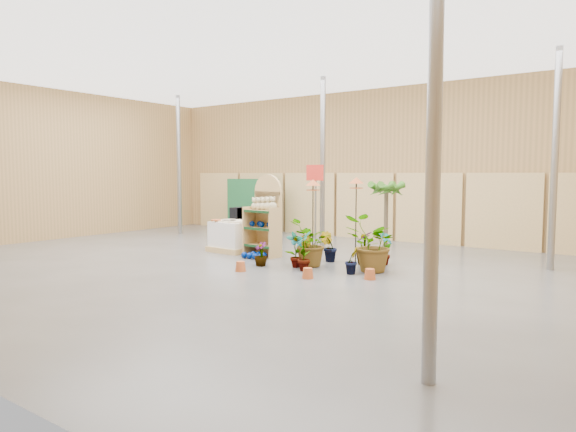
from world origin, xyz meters
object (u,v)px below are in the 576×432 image
(display_shelf, at_px, (266,219))
(potted_plant_2, at_px, (311,243))
(pallet_stack, at_px, (232,236))
(bird_table_front, at_px, (313,185))

(display_shelf, height_order, potted_plant_2, display_shelf)
(pallet_stack, xyz_separation_m, potted_plant_2, (2.78, -0.64, 0.12))
(display_shelf, xyz_separation_m, pallet_stack, (-1.11, 0.04, -0.51))
(display_shelf, distance_m, pallet_stack, 1.23)
(bird_table_front, height_order, potted_plant_2, bird_table_front)
(potted_plant_2, bearing_deg, bird_table_front, 118.54)
(pallet_stack, xyz_separation_m, bird_table_front, (2.46, -0.06, 1.33))
(bird_table_front, distance_m, potted_plant_2, 1.38)
(pallet_stack, height_order, potted_plant_2, potted_plant_2)
(pallet_stack, distance_m, potted_plant_2, 2.85)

